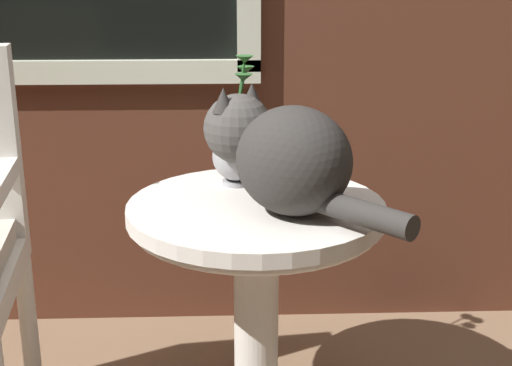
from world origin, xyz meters
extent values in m
cube|color=beige|center=(-0.38, 0.83, 0.83)|extent=(0.94, 0.03, 0.07)
cylinder|color=silver|center=(0.06, 0.25, 0.30)|extent=(0.11, 0.11, 0.54)
cylinder|color=silver|center=(0.06, 0.25, 0.59)|extent=(0.61, 0.61, 0.03)
torus|color=silver|center=(0.06, 0.25, 0.56)|extent=(0.59, 0.59, 0.02)
cylinder|color=silver|center=(-0.52, 0.30, 0.23)|extent=(0.04, 0.04, 0.46)
ellipsoid|color=#33302D|center=(0.14, 0.18, 0.73)|extent=(0.36, 0.36, 0.24)
sphere|color=#494643|center=(0.02, 0.32, 0.77)|extent=(0.17, 0.17, 0.17)
cone|color=#33302D|center=(0.05, 0.35, 0.85)|extent=(0.05, 0.05, 0.06)
cone|color=#33302D|center=(-0.01, 0.29, 0.85)|extent=(0.05, 0.05, 0.06)
cylinder|color=#33302D|center=(0.27, 0.04, 0.66)|extent=(0.20, 0.22, 0.05)
cylinder|color=#99999E|center=(0.02, 0.40, 0.61)|extent=(0.07, 0.07, 0.01)
ellipsoid|color=#99999E|center=(0.02, 0.40, 0.68)|extent=(0.12, 0.12, 0.12)
cylinder|color=#99999E|center=(0.02, 0.40, 0.76)|extent=(0.07, 0.07, 0.06)
torus|color=#99999E|center=(0.02, 0.40, 0.78)|extent=(0.09, 0.09, 0.01)
cylinder|color=#2D662D|center=(0.03, 0.40, 0.85)|extent=(0.03, 0.01, 0.14)
cone|color=#2D662D|center=(0.04, 0.40, 0.92)|extent=(0.04, 0.04, 0.02)
cylinder|color=#2D662D|center=(0.03, 0.39, 0.83)|extent=(0.02, 0.02, 0.10)
cone|color=#2D662D|center=(0.03, 0.39, 0.88)|extent=(0.04, 0.04, 0.02)
cylinder|color=#2D662D|center=(0.03, 0.42, 0.84)|extent=(0.03, 0.05, 0.11)
cone|color=#2D662D|center=(0.04, 0.44, 0.89)|extent=(0.04, 0.04, 0.02)
camera|label=1|loc=(0.00, -1.35, 1.16)|focal=50.65mm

